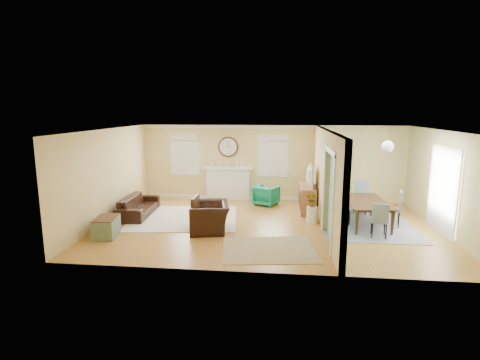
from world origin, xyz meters
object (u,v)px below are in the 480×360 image
Objects in this scene: sofa at (139,206)px; dining_table at (366,213)px; eames_chair at (209,217)px; green_chair at (266,195)px; credenza at (307,199)px.

sofa is 1.02× the size of dining_table.
eames_chair reaches higher than green_chair.
green_chair is (3.76, 1.62, 0.04)m from sofa.
credenza is at bearing 47.00° from dining_table.
eames_chair reaches higher than sofa.
dining_table is at bearing -39.38° from credenza.
eames_chair is at bearing -120.25° from sofa.
credenza is (2.66, 2.23, 0.03)m from eames_chair.
eames_chair is 0.84× the size of credenza.
eames_chair is 1.59× the size of green_chair.
sofa is 2.70m from eames_chair.
sofa is at bearing 49.28° from green_chair.
eames_chair is at bearing -140.00° from credenza.
credenza reaches higher than green_chair.
credenza reaches higher than sofa.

